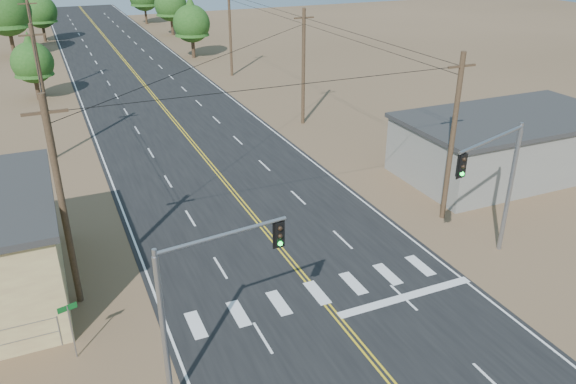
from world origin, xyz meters
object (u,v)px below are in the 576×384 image
street_sign (70,323)px  building_right (507,146)px  signal_mast_left (199,292)px  signal_mast_right (498,175)px

street_sign → building_right: bearing=0.4°
building_right → signal_mast_left: (-25.61, -11.84, 2.42)m
building_right → signal_mast_right: signal_mast_right is taller
signal_mast_left → street_sign: bearing=132.0°
building_right → signal_mast_left: bearing=-155.2°
signal_mast_left → signal_mast_right: bearing=3.8°
building_right → street_sign: (-30.00, -8.00, -0.28)m
signal_mast_left → signal_mast_right: signal_mast_right is taller
signal_mast_right → street_sign: bearing=159.6°
signal_mast_left → street_sign: signal_mast_left is taller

